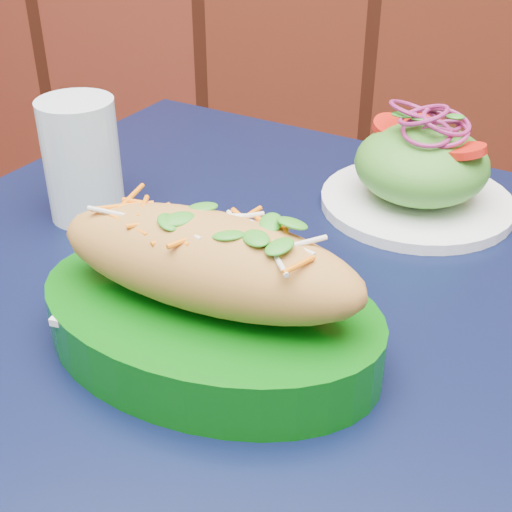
# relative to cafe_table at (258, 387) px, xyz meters

# --- Properties ---
(cafe_table) EXTENTS (1.05, 1.05, 0.75)m
(cafe_table) POSITION_rel_cafe_table_xyz_m (0.00, 0.00, 0.00)
(cafe_table) COLOR black
(cafe_table) RESTS_ON ground
(banh_mi_basket) EXTENTS (0.32, 0.25, 0.13)m
(banh_mi_basket) POSITION_rel_cafe_table_xyz_m (-0.03, -0.06, 0.14)
(banh_mi_basket) COLOR #07570B
(banh_mi_basket) RESTS_ON cafe_table
(salad_plate) EXTENTS (0.21, 0.21, 0.12)m
(salad_plate) POSITION_rel_cafe_table_xyz_m (0.15, 0.21, 0.13)
(salad_plate) COLOR white
(salad_plate) RESTS_ON cafe_table
(water_glass) EXTENTS (0.08, 0.08, 0.13)m
(water_glass) POSITION_rel_cafe_table_xyz_m (-0.20, 0.15, 0.15)
(water_glass) COLOR silver
(water_glass) RESTS_ON cafe_table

